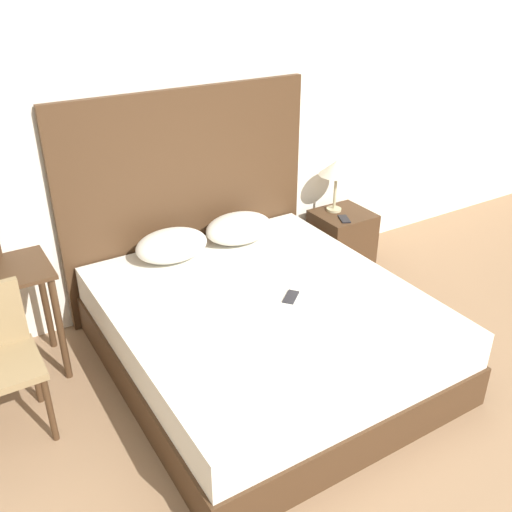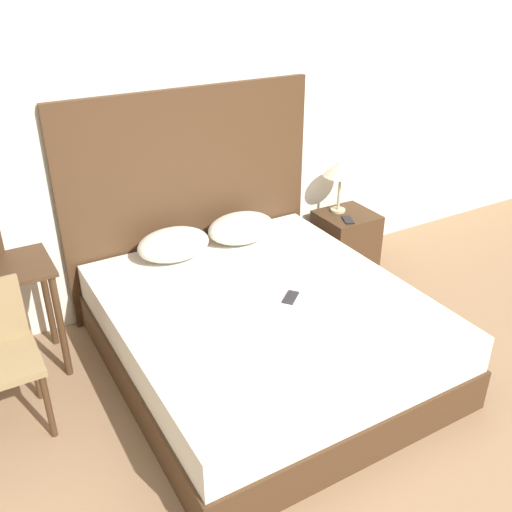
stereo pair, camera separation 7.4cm
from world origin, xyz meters
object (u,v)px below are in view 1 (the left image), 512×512
nightstand (341,239)px  phone_on_bed (291,297)px  bed (264,332)px  phone_on_nightstand (344,219)px  table_lamp (337,169)px

nightstand → phone_on_bed: bearing=-142.3°
bed → phone_on_bed: 0.31m
phone_on_bed → phone_on_nightstand: phone_on_bed is taller
table_lamp → phone_on_bed: bearing=-138.8°
table_lamp → phone_on_nightstand: table_lamp is taller
phone_on_nightstand → phone_on_bed: bearing=-143.8°
nightstand → table_lamp: bearing=111.6°
phone_on_bed → nightstand: size_ratio=0.33×
table_lamp → phone_on_nightstand: bearing=-103.0°
table_lamp → phone_on_nightstand: 0.41m
phone_on_bed → phone_on_nightstand: size_ratio=0.97×
table_lamp → phone_on_nightstand: size_ratio=2.65×
bed → nightstand: bearing=32.0°
phone_on_bed → bed: bearing=151.0°
phone_on_bed → nightstand: (1.14, 0.88, -0.26)m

